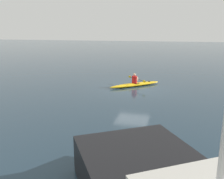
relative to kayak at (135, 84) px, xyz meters
name	(u,v)px	position (x,y,z in m)	size (l,w,h in m)	color
ground_plane	(133,89)	(0.00, 0.89, -0.13)	(160.00, 160.00, 0.00)	#233847
kayak	(135,84)	(0.00, 0.00, 0.00)	(3.72, 3.56, 0.26)	#EAB214
kayaker	(135,79)	(0.04, 0.04, 0.44)	(1.71, 1.81, 0.77)	red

